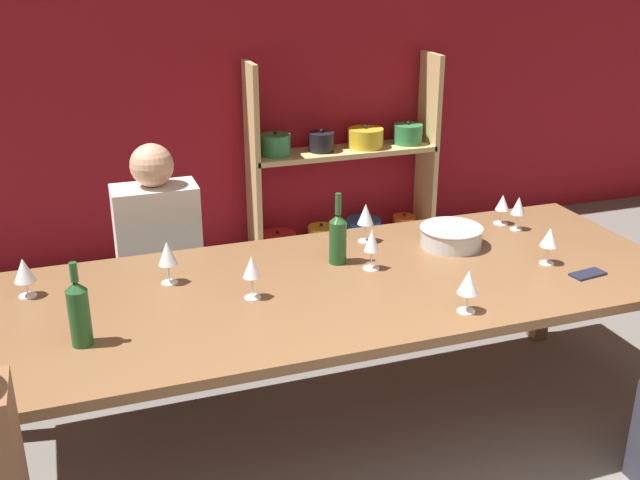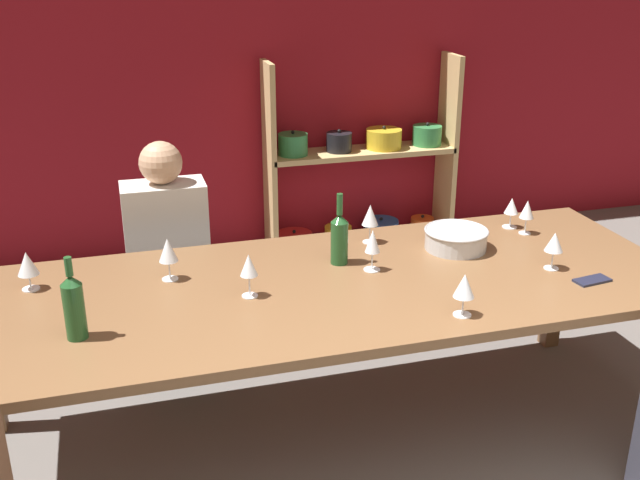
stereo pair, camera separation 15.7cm
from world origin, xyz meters
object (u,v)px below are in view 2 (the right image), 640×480
Objects in this scene: wine_glass_empty_a at (373,242)px; shelf_unit at (361,180)px; wine_glass_empty_b at (527,210)px; person_far_a at (170,282)px; wine_glass_white_c at (370,216)px; wine_bottle_green at (339,237)px; wine_glass_red_d at (27,265)px; mixing_bowl at (456,238)px; cell_phone at (592,280)px; dining_table at (327,298)px; wine_glass_white_b at (511,207)px; wine_glass_red_c at (249,267)px; wine_bottle_dark at (74,306)px; wine_glass_white_d at (554,243)px; wine_glass_red_b at (168,251)px; wine_glass_white_a at (464,287)px.

shelf_unit is at bearing 72.21° from wine_glass_empty_a.
person_far_a reaches higher than wine_glass_empty_b.
shelf_unit reaches higher than wine_glass_empty_b.
wine_glass_white_c reaches higher than wine_glass_empty_b.
wine_bottle_green reaches higher than wine_glass_red_d.
mixing_bowl is 1.81× the size of cell_phone.
mixing_bowl is at bearing -27.03° from wine_glass_white_c.
wine_glass_white_b is (1.03, 0.37, 0.17)m from dining_table.
wine_glass_empty_a is 1.14× the size of wine_glass_red_d.
wine_glass_empty_a is 0.16× the size of person_far_a.
wine_glass_white_b is 0.85× the size of wine_glass_red_c.
mixing_bowl is 1.67m from wine_bottle_dark.
wine_glass_red_b is at bearing 167.91° from wine_glass_white_d.
shelf_unit is 0.45× the size of dining_table.
wine_bottle_green is 0.95m from wine_glass_empty_b.
shelf_unit reaches higher than mixing_bowl.
mixing_bowl is 1.58× the size of wine_glass_white_c.
cell_phone is (1.36, -0.25, -0.12)m from wine_glass_red_c.
wine_glass_red_c is (-0.43, -0.21, 0.01)m from wine_bottle_green.
wine_glass_white_a is 1.00m from wine_glass_white_b.
wine_glass_white_a is at bearing -27.38° from wine_glass_red_c.
person_far_a is at bearing 70.07° from wine_bottle_dark.
mixing_bowl is 0.46m from wine_glass_empty_a.
mixing_bowl is at bearing 128.56° from cell_phone.
person_far_a reaches higher than wine_glass_red_c.
wine_glass_red_d is (-1.80, 0.07, 0.06)m from mixing_bowl.
wine_glass_empty_a is (-0.18, 0.48, 0.01)m from wine_glass_white_a.
wine_glass_empty_b is at bearing 46.05° from wine_glass_white_a.
wine_glass_red_c is at bearing -40.73° from wine_glass_red_b.
dining_table is 1.08m from cell_phone.
wine_glass_red_c is at bearing -174.57° from dining_table.
wine_glass_empty_b is (0.95, 0.09, -0.00)m from wine_bottle_green.
mixing_bowl is at bearing 15.48° from wine_glass_empty_a.
wine_bottle_dark reaches higher than wine_glass_empty_a.
wine_glass_red_c reaches higher than mixing_bowl.
dining_table is at bearing -165.29° from wine_glass_empty_b.
shelf_unit is at bearing 79.30° from wine_glass_white_a.
cell_phone is 0.14× the size of person_far_a.
wine_glass_red_c is 0.88m from wine_glass_red_d.
cell_phone is at bearing 143.48° from person_far_a.
wine_glass_empty_b is 1.41m from wine_glass_red_c.
wine_glass_empty_b is 0.57m from cell_phone.
wine_glass_white_d is at bearing 119.16° from cell_phone.
wine_glass_white_b is (1.63, 0.16, -0.02)m from wine_glass_red_b.
wine_bottle_green is 1.72× the size of wine_glass_empty_a.
wine_glass_red_b is 1.72m from cell_phone.
wine_glass_white_c reaches higher than wine_glass_red_b.
wine_glass_white_c is 0.81m from wine_glass_white_d.
wine_glass_white_a is 0.51m from wine_glass_empty_a.
dining_table is 10.28× the size of mixing_bowl.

